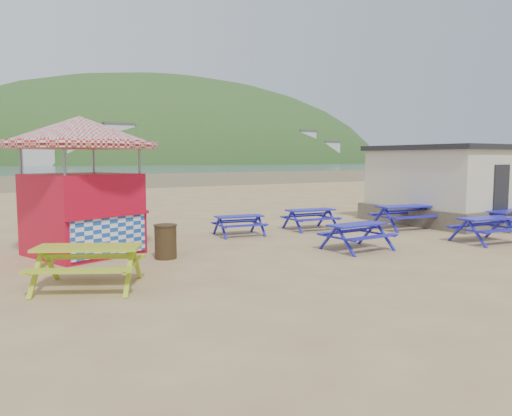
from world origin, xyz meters
TOP-DOWN VIEW (x-y plane):
  - ground at (0.00, 0.00)m, footprint 400.00×400.00m
  - wet_sand at (0.00, 55.00)m, footprint 400.00×400.00m
  - picnic_table_blue_a at (0.03, 2.28)m, footprint 1.80×1.54m
  - picnic_table_blue_b at (2.98, 2.13)m, footprint 1.94×1.63m
  - picnic_table_blue_c at (6.09, 0.46)m, footprint 2.31×1.98m
  - picnic_table_blue_d at (1.56, -1.86)m, footprint 1.87×1.53m
  - picnic_table_blue_e at (5.91, -3.04)m, footprint 2.06×1.75m
  - picnic_table_blue_f at (8.94, -1.66)m, footprint 2.08×1.85m
  - picnic_table_yellow at (-6.04, -2.14)m, footprint 2.60×2.44m
  - ice_cream_kiosk at (-5.28, 1.64)m, footprint 5.35×5.35m
  - litter_bin at (-3.58, -0.13)m, footprint 0.62×0.62m
  - amenity_block at (10.50, 1.00)m, footprint 7.40×5.40m
  - headland_town at (90.00, 229.68)m, footprint 264.00×144.00m

SIDE VIEW (x-z plane):
  - headland_town at x=90.00m, z-range -63.91..44.09m
  - ground at x=0.00m, z-range 0.00..0.00m
  - wet_sand at x=0.00m, z-range 0.00..0.00m
  - picnic_table_blue_a at x=0.03m, z-range 0.00..0.68m
  - picnic_table_blue_f at x=8.94m, z-range 0.00..0.73m
  - picnic_table_blue_b at x=2.98m, z-range 0.00..0.75m
  - picnic_table_blue_d at x=1.56m, z-range 0.00..0.76m
  - picnic_table_blue_e at x=5.91m, z-range 0.00..0.79m
  - picnic_table_yellow at x=-6.04m, z-range 0.00..0.86m
  - picnic_table_blue_c at x=6.09m, z-range 0.00..0.87m
  - litter_bin at x=-3.58m, z-range 0.01..0.91m
  - amenity_block at x=10.50m, z-range -0.01..3.14m
  - ice_cream_kiosk at x=-5.28m, z-range 0.49..4.25m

